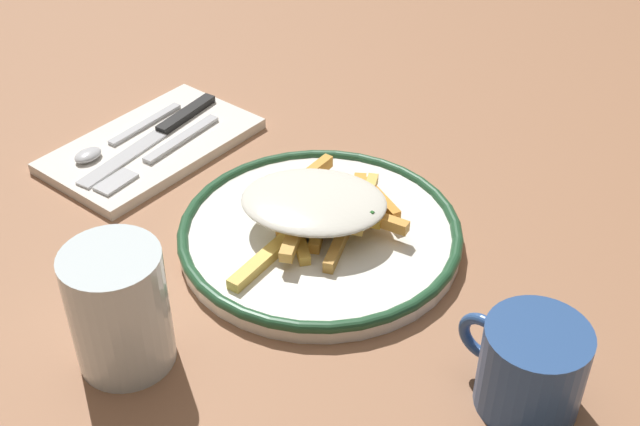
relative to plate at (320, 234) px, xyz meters
The scene contains 9 objects.
ground_plane 0.01m from the plate, ahead, with size 2.60×2.60×0.00m, color #9C6A4B.
plate is the anchor object (origin of this frame).
fries_heap 0.03m from the plate, 40.45° to the right, with size 0.17×0.21×0.04m.
napkin 0.25m from the plate, ahead, with size 0.13×0.23×0.01m, color silver.
fork 0.22m from the plate, ahead, with size 0.04×0.18×0.00m.
knife 0.25m from the plate, ahead, with size 0.05×0.21×0.01m.
spoon 0.27m from the plate, ahead, with size 0.03×0.15×0.01m.
water_glass 0.22m from the plate, 84.46° to the left, with size 0.08×0.08×0.11m, color silver.
coffee_mug 0.25m from the plate, behind, with size 0.10×0.08×0.07m.
Camera 1 is at (-0.40, 0.46, 0.50)m, focal length 46.35 mm.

